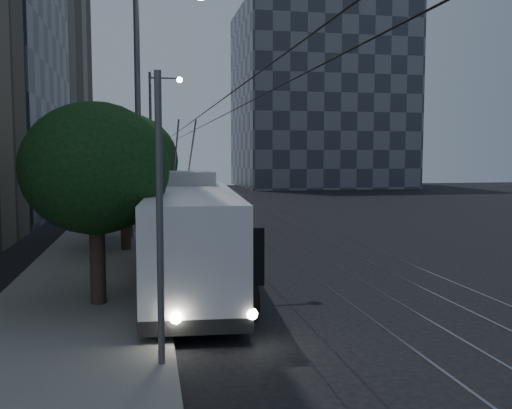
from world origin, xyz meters
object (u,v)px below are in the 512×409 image
object	(u,v)px
car_white_b	(183,203)
car_white_c	(182,201)
car_white_a	(194,213)
pickup_silver	(169,215)
trolleybus	(192,235)
streetlamp_far	(156,129)
streetlamp_near	(150,100)
car_white_d	(177,192)

from	to	relation	value
car_white_b	car_white_c	bearing A→B (deg)	89.59
car_white_a	car_white_b	world-z (taller)	car_white_a
pickup_silver	car_white_c	world-z (taller)	pickup_silver
trolleybus	streetlamp_far	size ratio (longest dim) A/B	1.20
trolleybus	pickup_silver	world-z (taller)	trolleybus
pickup_silver	car_white_a	size ratio (longest dim) A/B	1.26
pickup_silver	car_white_a	bearing A→B (deg)	58.95
trolleybus	pickup_silver	size ratio (longest dim) A/B	2.20
pickup_silver	streetlamp_near	distance (m)	15.19
trolleybus	car_white_a	bearing A→B (deg)	89.06
pickup_silver	car_white_c	distance (m)	12.58
trolleybus	car_white_d	size ratio (longest dim) A/B	2.75
car_white_d	streetlamp_near	distance (m)	35.30
pickup_silver	car_white_d	xyz separation A→B (m)	(1.60, 20.62, -0.02)
car_white_b	streetlamp_near	distance (m)	23.87
car_white_c	streetlamp_far	xyz separation A→B (m)	(-2.03, -2.65, 5.70)
trolleybus	pickup_silver	distance (m)	15.49
car_white_c	streetlamp_near	xyz separation A→B (m)	(-2.63, -26.63, 5.61)
car_white_c	trolleybus	bearing A→B (deg)	-86.69
trolleybus	car_white_d	distance (m)	36.13
streetlamp_near	car_white_c	bearing A→B (deg)	84.36
car_white_c	pickup_silver	bearing A→B (deg)	-90.99
car_white_a	trolleybus	bearing A→B (deg)	-117.06
car_white_d	streetlamp_far	world-z (taller)	streetlamp_far
trolleybus	streetlamp_far	world-z (taller)	streetlamp_far
pickup_silver	streetlamp_far	distance (m)	11.28
streetlamp_far	car_white_c	bearing A→B (deg)	52.63
trolleybus	car_white_c	bearing A→B (deg)	91.11
streetlamp_near	streetlamp_far	world-z (taller)	streetlamp_far
car_white_d	streetlamp_far	distance (m)	12.31
pickup_silver	car_white_c	bearing A→B (deg)	105.08
car_white_b	car_white_d	size ratio (longest dim) A/B	1.13
trolleybus	car_white_c	xyz separation A→B (m)	(1.35, 27.95, -1.11)
streetlamp_near	streetlamp_far	size ratio (longest dim) A/B	0.98
car_white_a	car_white_c	world-z (taller)	car_white_a
car_white_a	streetlamp_near	distance (m)	16.50
trolleybus	streetlamp_far	distance (m)	25.72
streetlamp_far	trolleybus	bearing A→B (deg)	-88.46
car_white_c	streetlamp_near	size ratio (longest dim) A/B	0.36
pickup_silver	car_white_a	distance (m)	2.00
car_white_c	car_white_a	bearing A→B (deg)	-83.66
car_white_b	streetlamp_far	bearing A→B (deg)	156.90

